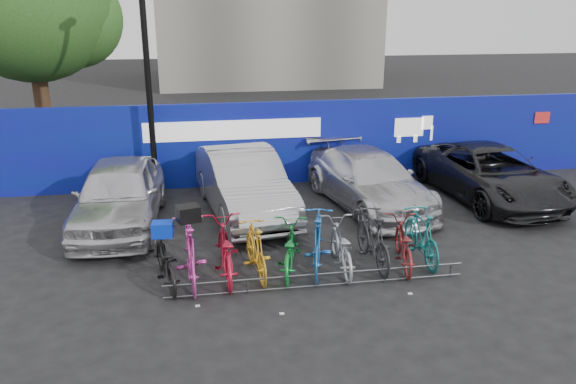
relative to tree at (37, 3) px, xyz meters
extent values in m
plane|color=black|center=(6.77, -10.06, -5.07)|extent=(100.00, 100.00, 0.00)
cube|color=navy|center=(6.77, -4.06, -3.87)|extent=(22.00, 0.15, 2.40)
cube|color=white|center=(5.77, -4.16, -3.42)|extent=(5.00, 0.02, 0.55)
cube|color=white|center=(10.97, -4.16, -3.52)|extent=(1.20, 0.02, 0.90)
cube|color=red|center=(15.27, -4.16, -3.37)|extent=(0.50, 0.02, 0.35)
cylinder|color=#382314|center=(-0.23, -0.06, -3.07)|extent=(0.50, 0.50, 4.00)
sphere|color=#255219|center=(0.97, 0.24, -0.47)|extent=(3.20, 3.20, 3.20)
cylinder|color=black|center=(3.57, -4.66, -2.07)|extent=(0.16, 0.16, 6.00)
cylinder|color=#595B60|center=(6.77, -10.66, -4.79)|extent=(5.60, 0.03, 0.03)
cylinder|color=#595B60|center=(6.77, -10.66, -5.02)|extent=(5.60, 0.03, 0.03)
cylinder|color=#595B60|center=(4.17, -10.66, -4.93)|extent=(0.03, 0.03, 0.28)
cylinder|color=#595B60|center=(5.47, -10.66, -4.93)|extent=(0.03, 0.03, 0.28)
cylinder|color=#595B60|center=(6.77, -10.66, -4.93)|extent=(0.03, 0.03, 0.28)
cylinder|color=#595B60|center=(8.07, -10.66, -4.93)|extent=(0.03, 0.03, 0.28)
cylinder|color=#595B60|center=(9.37, -10.66, -4.93)|extent=(0.03, 0.03, 0.28)
imported|color=silver|center=(2.88, -6.82, -4.28)|extent=(2.04, 4.69, 1.57)
imported|color=#9F9FA3|center=(5.82, -6.46, -4.28)|extent=(2.35, 5.01, 1.59)
imported|color=#BCBCC1|center=(9.06, -6.42, -4.37)|extent=(2.78, 5.11, 1.40)
imported|color=black|center=(12.43, -6.43, -4.36)|extent=(2.70, 5.24, 1.42)
imported|color=black|center=(4.01, -9.99, -4.59)|extent=(1.00, 1.91, 0.95)
imported|color=#CA3A9B|center=(4.49, -10.02, -4.45)|extent=(0.70, 2.08, 1.23)
imported|color=#B1132C|center=(5.13, -9.86, -4.53)|extent=(0.77, 2.07, 1.08)
imported|color=gold|center=(5.72, -9.93, -4.55)|extent=(0.66, 1.78, 1.05)
imported|color=#127E2F|center=(6.37, -9.89, -4.59)|extent=(1.04, 1.93, 0.96)
imported|color=#1E5BA8|center=(6.94, -9.89, -4.48)|extent=(1.01, 2.04, 1.18)
imported|color=#97999E|center=(7.38, -9.95, -4.58)|extent=(0.73, 1.87, 0.97)
imported|color=#29292C|center=(8.06, -9.88, -4.50)|extent=(0.59, 1.90, 1.13)
imported|color=maroon|center=(8.65, -10.00, -4.60)|extent=(0.97, 1.88, 0.94)
imported|color=#147070|center=(9.09, -9.85, -4.53)|extent=(0.53, 1.81, 1.09)
cube|color=#0628BE|center=(4.01, -9.99, -3.98)|extent=(0.40, 0.31, 0.27)
cube|color=black|center=(4.49, -10.02, -3.69)|extent=(0.47, 0.45, 0.29)
camera|label=1|loc=(4.67, -19.71, -0.15)|focal=35.00mm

